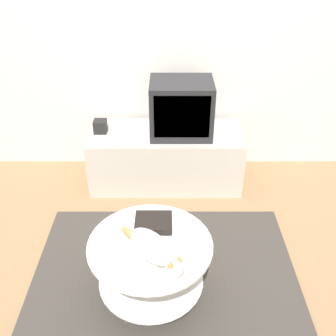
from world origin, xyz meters
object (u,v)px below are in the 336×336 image
(cat, at_px, (153,249))
(dvd_box, at_px, (152,223))
(tv, at_px, (180,108))
(speaker, at_px, (99,126))

(cat, bearing_deg, dvd_box, 140.00)
(tv, xyz_separation_m, cat, (-0.18, -1.38, -0.19))
(speaker, height_order, dvd_box, speaker)
(tv, xyz_separation_m, dvd_box, (-0.19, -1.12, -0.24))
(dvd_box, bearing_deg, tv, 80.16)
(dvd_box, height_order, cat, cat)
(speaker, xyz_separation_m, dvd_box, (0.48, -1.13, -0.07))
(tv, distance_m, speaker, 0.69)
(speaker, relative_size, cat, 0.26)
(speaker, relative_size, dvd_box, 0.48)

